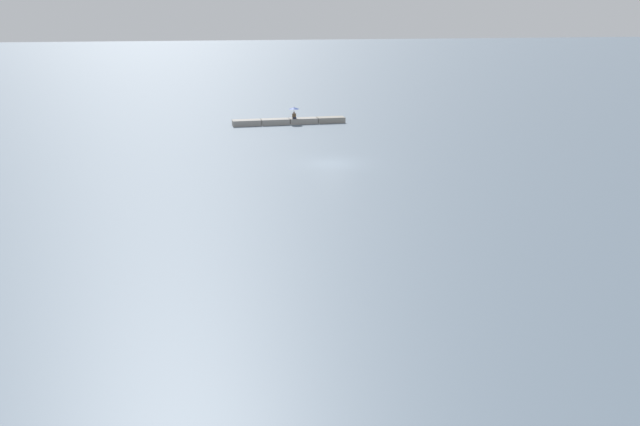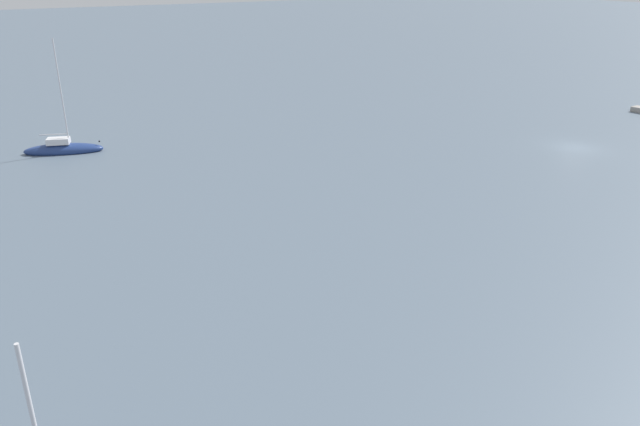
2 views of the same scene
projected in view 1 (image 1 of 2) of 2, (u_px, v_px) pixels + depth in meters
name	position (u px, v px, depth m)	size (l,w,h in m)	color
ground_plane	(333.00, 163.00, 51.78)	(500.00, 500.00, 0.00)	slate
seawall_pier	(289.00, 121.00, 70.13)	(12.24, 1.40, 0.60)	gray
person_seated_brown_left	(294.00, 116.00, 69.95)	(0.41, 0.61, 0.73)	#1E2333
umbrella_open_navy	(294.00, 108.00, 69.83)	(1.13, 1.13, 1.25)	black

